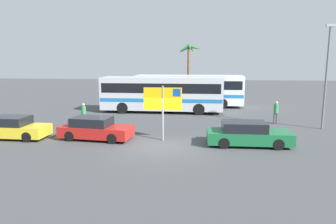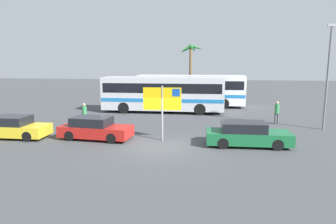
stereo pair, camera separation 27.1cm
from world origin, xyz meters
name	(u,v)px [view 2 (the right image)]	position (x,y,z in m)	size (l,w,h in m)	color
ground	(160,146)	(0.00, 0.00, 0.00)	(120.00, 120.00, 0.00)	#424447
bus_front_coach	(163,93)	(-1.45, 11.14, 1.78)	(10.85, 2.69, 3.17)	silver
bus_rear_coach	(190,89)	(0.81, 14.96, 1.78)	(10.85, 2.69, 3.17)	white
ferry_sign	(163,101)	(-0.01, 1.27, 2.33)	(2.20, 0.14, 3.20)	gray
car_green	(247,134)	(4.69, 0.73, 0.64)	(4.55, 1.78, 1.32)	#196638
car_red	(95,128)	(-4.09, 1.07, 0.64)	(4.37, 2.08, 1.32)	red
car_yellow	(14,127)	(-9.02, 0.73, 0.63)	(3.92, 1.71, 1.32)	yellow
pedestrian_crossing_lot	(277,111)	(7.60, 6.82, 1.00)	(0.32, 0.32, 1.70)	#4C4C51
pedestrian_near_sign	(84,112)	(-6.27, 4.76, 0.94)	(0.32, 0.32, 1.61)	#4C4C51
lamp_post_left_side	(328,73)	(10.37, 5.44, 3.80)	(0.56, 0.20, 6.95)	slate
palm_tree_seaside	(191,57)	(0.55, 19.67, 5.12)	(2.83, 2.87, 6.53)	brown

